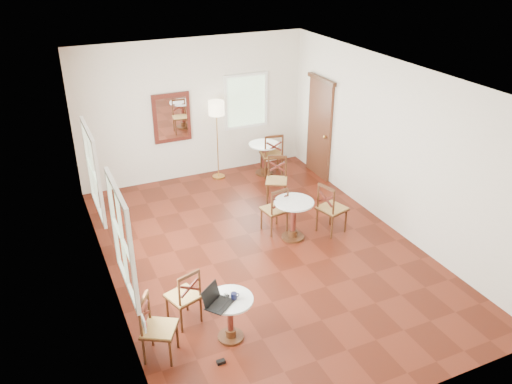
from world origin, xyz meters
TOP-DOWN VIEW (x-y plane):
  - ground at (0.00, 0.00)m, footprint 7.00×7.00m
  - room_shell at (-0.06, 0.27)m, footprint 5.02×7.02m
  - cafe_table_near at (-1.29, -1.73)m, footprint 0.61×0.61m
  - cafe_table_mid at (0.67, 0.19)m, footprint 0.69×0.69m
  - cafe_table_back at (1.38, 2.91)m, footprint 0.68×0.68m
  - chair_near_a at (-1.74, -1.17)m, footprint 0.51×0.51m
  - chair_near_b at (-2.24, -1.65)m, footprint 0.57×0.57m
  - chair_mid_a at (0.48, 0.54)m, footprint 0.46×0.46m
  - chair_mid_b at (1.38, 0.10)m, footprint 0.55×0.55m
  - chair_back_a at (1.49, 2.74)m, footprint 0.55×0.55m
  - chair_back_b at (1.05, 1.61)m, footprint 0.58×0.58m
  - floor_lamp at (0.38, 3.15)m, footprint 0.34×0.34m
  - laptop at (-1.49, -1.76)m, footprint 0.45×0.44m
  - mouse at (-1.32, -1.68)m, footprint 0.11×0.09m
  - navy_mug at (-1.24, -1.75)m, footprint 0.12×0.08m
  - water_glass at (-1.35, -1.74)m, footprint 0.06×0.06m
  - power_adapter at (-1.58, -2.11)m, footprint 0.11×0.07m

SIDE VIEW (x-z plane):
  - ground at x=0.00m, z-range 0.00..0.00m
  - power_adapter at x=-1.58m, z-range 0.00..0.04m
  - cafe_table_near at x=-1.29m, z-range 0.08..0.73m
  - chair_near_a at x=-1.74m, z-range 0.00..0.88m
  - chair_mid_a at x=0.48m, z-range 0.00..0.88m
  - cafe_table_back at x=1.38m, z-range 0.09..0.80m
  - chair_near_b at x=-2.24m, z-range 0.00..0.90m
  - cafe_table_mid at x=0.67m, z-range 0.09..0.82m
  - chair_back_b at x=1.05m, z-range 0.00..0.92m
  - chair_mid_b at x=1.38m, z-range 0.00..0.97m
  - chair_back_a at x=1.49m, z-range 0.00..1.01m
  - mouse at x=-1.32m, z-range 0.65..0.68m
  - navy_mug at x=-1.24m, z-range 0.65..0.74m
  - water_glass at x=-1.35m, z-range 0.65..0.74m
  - laptop at x=-1.49m, z-range 0.59..0.83m
  - floor_lamp at x=0.38m, z-range 0.60..2.34m
  - room_shell at x=-0.06m, z-range 0.38..3.39m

